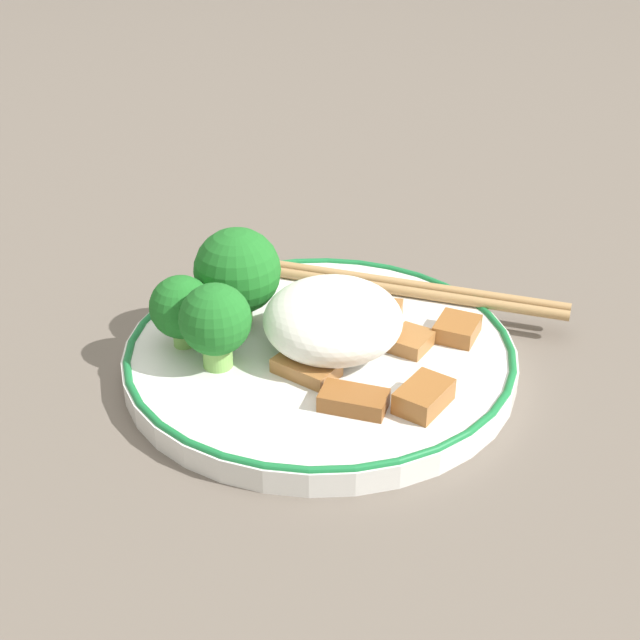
# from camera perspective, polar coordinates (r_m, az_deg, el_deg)

# --- Properties ---
(ground_plane) EXTENTS (3.00, 3.00, 0.00)m
(ground_plane) POSITION_cam_1_polar(r_m,az_deg,el_deg) (0.58, 0.00, -3.03)
(ground_plane) COLOR #665B51
(plate) EXTENTS (0.25, 0.25, 0.02)m
(plate) POSITION_cam_1_polar(r_m,az_deg,el_deg) (0.58, 0.00, -2.22)
(plate) COLOR white
(plate) RESTS_ON ground_plane
(rice_mound) EXTENTS (0.09, 0.09, 0.05)m
(rice_mound) POSITION_cam_1_polar(r_m,az_deg,el_deg) (0.56, 0.97, 0.18)
(rice_mound) COLOR white
(rice_mound) RESTS_ON plate
(broccoli_back_left) EXTENTS (0.06, 0.06, 0.07)m
(broccoli_back_left) POSITION_cam_1_polar(r_m,az_deg,el_deg) (0.59, -5.31, 3.09)
(broccoli_back_left) COLOR #7FB756
(broccoli_back_left) RESTS_ON plate
(broccoli_back_center) EXTENTS (0.04, 0.04, 0.05)m
(broccoli_back_center) POSITION_cam_1_polar(r_m,az_deg,el_deg) (0.57, -8.87, 0.77)
(broccoli_back_center) COLOR #7FB756
(broccoli_back_center) RESTS_ON plate
(broccoli_back_right) EXTENTS (0.04, 0.04, 0.06)m
(broccoli_back_right) POSITION_cam_1_polar(r_m,az_deg,el_deg) (0.54, -6.71, -0.09)
(broccoli_back_right) COLOR #7FB756
(broccoli_back_right) RESTS_ON plate
(meat_near_front) EXTENTS (0.03, 0.04, 0.01)m
(meat_near_front) POSITION_cam_1_polar(r_m,az_deg,el_deg) (0.60, 3.44, 0.60)
(meat_near_front) COLOR #9E6633
(meat_near_front) RESTS_ON plate
(meat_near_left) EXTENTS (0.03, 0.04, 0.01)m
(meat_near_left) POSITION_cam_1_polar(r_m,az_deg,el_deg) (0.55, -0.89, -3.05)
(meat_near_left) COLOR #9E6633
(meat_near_left) RESTS_ON plate
(meat_near_right) EXTENTS (0.03, 0.03, 0.01)m
(meat_near_right) POSITION_cam_1_polar(r_m,az_deg,el_deg) (0.59, 8.76, -0.56)
(meat_near_right) COLOR #995B28
(meat_near_right) RESTS_ON plate
(meat_near_back) EXTENTS (0.03, 0.04, 0.01)m
(meat_near_back) POSITION_cam_1_polar(r_m,az_deg,el_deg) (0.52, 2.16, -5.15)
(meat_near_back) COLOR brown
(meat_near_back) RESTS_ON plate
(meat_on_rice_edge) EXTENTS (0.03, 0.03, 0.01)m
(meat_on_rice_edge) POSITION_cam_1_polar(r_m,az_deg,el_deg) (0.61, 0.47, 1.37)
(meat_on_rice_edge) COLOR #9E6633
(meat_on_rice_edge) RESTS_ON plate
(meat_mid_left) EXTENTS (0.04, 0.03, 0.01)m
(meat_mid_left) POSITION_cam_1_polar(r_m,az_deg,el_deg) (0.52, 6.66, -4.88)
(meat_mid_left) COLOR #995B28
(meat_mid_left) RESTS_ON plate
(meat_mid_right) EXTENTS (0.03, 0.03, 0.01)m
(meat_mid_right) POSITION_cam_1_polar(r_m,az_deg,el_deg) (0.57, 5.85, -1.36)
(meat_mid_right) COLOR #9E6633
(meat_mid_right) RESTS_ON plate
(chopsticks) EXTENTS (0.05, 0.25, 0.01)m
(chopsticks) POSITION_cam_1_polar(r_m,az_deg,el_deg) (0.64, 4.73, 2.19)
(chopsticks) COLOR #AD8451
(chopsticks) RESTS_ON plate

